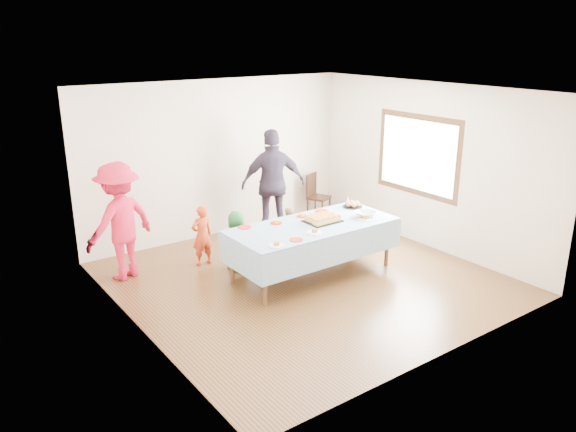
# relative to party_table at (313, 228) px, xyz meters

# --- Properties ---
(ground) EXTENTS (5.00, 5.00, 0.00)m
(ground) POSITION_rel_party_table_xyz_m (-0.20, -0.09, -0.72)
(ground) COLOR #432B13
(ground) RESTS_ON ground
(room_walls) EXTENTS (5.04, 5.04, 2.72)m
(room_walls) POSITION_rel_party_table_xyz_m (-0.15, -0.09, 1.05)
(room_walls) COLOR beige
(room_walls) RESTS_ON ground
(party_table) EXTENTS (2.50, 1.10, 0.78)m
(party_table) POSITION_rel_party_table_xyz_m (0.00, 0.00, 0.00)
(party_table) COLOR #502D1B
(party_table) RESTS_ON ground
(birthday_cake) EXTENTS (0.51, 0.39, 0.09)m
(birthday_cake) POSITION_rel_party_table_xyz_m (0.19, 0.02, 0.10)
(birthday_cake) COLOR black
(birthday_cake) RESTS_ON party_table
(rolls_tray) EXTENTS (0.31, 0.31, 0.09)m
(rolls_tray) POSITION_rel_party_table_xyz_m (1.04, 0.30, 0.09)
(rolls_tray) COLOR black
(rolls_tray) RESTS_ON party_table
(punch_bowl) EXTENTS (0.32, 0.32, 0.08)m
(punch_bowl) POSITION_rel_party_table_xyz_m (0.87, -0.18, 0.09)
(punch_bowl) COLOR silver
(punch_bowl) RESTS_ON party_table
(party_hat) EXTENTS (0.10, 0.10, 0.17)m
(party_hat) POSITION_rel_party_table_xyz_m (1.04, 0.41, 0.14)
(party_hat) COLOR silver
(party_hat) RESTS_ON party_table
(fork_pile) EXTENTS (0.24, 0.18, 0.07)m
(fork_pile) POSITION_rel_party_table_xyz_m (0.70, -0.18, 0.09)
(fork_pile) COLOR white
(fork_pile) RESTS_ON party_table
(plate_red_far_a) EXTENTS (0.19, 0.19, 0.01)m
(plate_red_far_a) POSITION_rel_party_table_xyz_m (-0.88, 0.45, 0.06)
(plate_red_far_a) COLOR red
(plate_red_far_a) RESTS_ON party_table
(plate_red_far_b) EXTENTS (0.17, 0.17, 0.01)m
(plate_red_far_b) POSITION_rel_party_table_xyz_m (-0.41, 0.34, 0.06)
(plate_red_far_b) COLOR red
(plate_red_far_b) RESTS_ON party_table
(plate_red_far_c) EXTENTS (0.18, 0.18, 0.01)m
(plate_red_far_c) POSITION_rel_party_table_xyz_m (0.10, 0.38, 0.06)
(plate_red_far_c) COLOR red
(plate_red_far_c) RESTS_ON party_table
(plate_red_far_d) EXTENTS (0.20, 0.20, 0.01)m
(plate_red_far_d) POSITION_rel_party_table_xyz_m (0.49, 0.41, 0.06)
(plate_red_far_d) COLOR red
(plate_red_far_d) RESTS_ON party_table
(plate_red_near) EXTENTS (0.18, 0.18, 0.01)m
(plate_red_near) POSITION_rel_party_table_xyz_m (-0.58, -0.38, 0.06)
(plate_red_near) COLOR red
(plate_red_near) RESTS_ON party_table
(plate_white_left) EXTENTS (0.21, 0.21, 0.01)m
(plate_white_left) POSITION_rel_party_table_xyz_m (-0.92, -0.41, 0.06)
(plate_white_left) COLOR white
(plate_white_left) RESTS_ON party_table
(plate_white_mid) EXTENTS (0.22, 0.22, 0.01)m
(plate_white_mid) POSITION_rel_party_table_xyz_m (-0.21, -0.31, 0.06)
(plate_white_mid) COLOR white
(plate_white_mid) RESTS_ON party_table
(plate_white_right) EXTENTS (0.21, 0.21, 0.01)m
(plate_white_right) POSITION_rel_party_table_xyz_m (0.77, -0.29, 0.06)
(plate_white_right) COLOR white
(plate_white_right) RESTS_ON party_table
(dining_chair) EXTENTS (0.49, 0.49, 0.85)m
(dining_chair) POSITION_rel_party_table_xyz_m (1.75, 2.12, -0.25)
(dining_chair) COLOR black
(dining_chair) RESTS_ON ground
(toddler_left) EXTENTS (0.35, 0.23, 0.95)m
(toddler_left) POSITION_rel_party_table_xyz_m (-1.14, 1.27, -0.25)
(toddler_left) COLOR #C73F18
(toddler_left) RESTS_ON ground
(toddler_mid) EXTENTS (0.49, 0.37, 0.92)m
(toddler_mid) POSITION_rel_party_table_xyz_m (-0.80, 0.81, -0.27)
(toddler_mid) COLOR #236930
(toddler_mid) RESTS_ON ground
(toddler_right) EXTENTS (0.40, 0.32, 0.80)m
(toddler_right) POSITION_rel_party_table_xyz_m (0.15, 0.81, -0.32)
(toddler_right) COLOR tan
(toddler_right) RESTS_ON ground
(adult_left) EXTENTS (1.26, 0.97, 1.72)m
(adult_left) POSITION_rel_party_table_xyz_m (-2.30, 1.53, 0.14)
(adult_left) COLOR red
(adult_left) RESTS_ON ground
(adult_right) EXTENTS (1.20, 0.83, 1.89)m
(adult_right) POSITION_rel_party_table_xyz_m (0.49, 1.73, 0.22)
(adult_right) COLOR #332B3C
(adult_right) RESTS_ON ground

